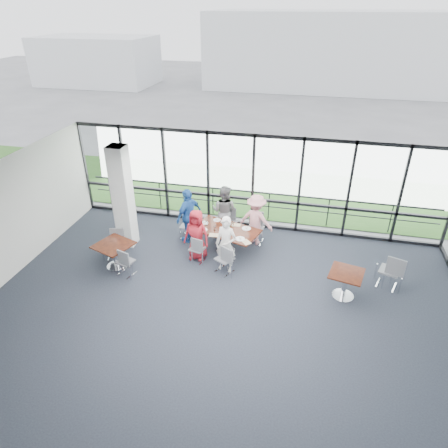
% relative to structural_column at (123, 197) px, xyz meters
% --- Properties ---
extents(floor, '(12.00, 10.00, 0.02)m').
position_rel_structural_column_xyz_m(floor, '(3.60, -3.00, -1.61)').
color(floor, '#20232E').
rests_on(floor, ground).
extents(ceiling, '(12.00, 10.00, 0.04)m').
position_rel_structural_column_xyz_m(ceiling, '(3.60, -3.00, 1.60)').
color(ceiling, white).
rests_on(ceiling, ground).
extents(curtain_wall_back, '(12.00, 0.10, 3.20)m').
position_rel_structural_column_xyz_m(curtain_wall_back, '(3.60, 2.00, 0.00)').
color(curtain_wall_back, white).
rests_on(curtain_wall_back, ground).
extents(structural_column, '(0.50, 0.50, 3.20)m').
position_rel_structural_column_xyz_m(structural_column, '(0.00, 0.00, 0.00)').
color(structural_column, white).
rests_on(structural_column, ground).
extents(apron, '(80.00, 70.00, 0.02)m').
position_rel_structural_column_xyz_m(apron, '(3.60, 7.00, -1.62)').
color(apron, slate).
rests_on(apron, ground).
extents(grass_strip, '(80.00, 5.00, 0.01)m').
position_rel_structural_column_xyz_m(grass_strip, '(3.60, 5.00, -1.59)').
color(grass_strip, '#2A5E1E').
rests_on(grass_strip, ground).
extents(hangar_main, '(24.00, 10.00, 6.00)m').
position_rel_structural_column_xyz_m(hangar_main, '(7.60, 29.00, 1.40)').
color(hangar_main, silver).
rests_on(hangar_main, ground).
extents(hangar_aux, '(10.00, 6.00, 4.00)m').
position_rel_structural_column_xyz_m(hangar_aux, '(-14.40, 25.00, 0.40)').
color(hangar_aux, silver).
rests_on(hangar_aux, ground).
extents(guard_rail, '(12.00, 0.06, 0.06)m').
position_rel_structural_column_xyz_m(guard_rail, '(3.60, 2.60, -1.10)').
color(guard_rail, '#2D2D33').
rests_on(guard_rail, ground).
extents(main_table, '(2.14, 1.57, 0.75)m').
position_rel_structural_column_xyz_m(main_table, '(3.11, 0.27, -0.98)').
color(main_table, black).
rests_on(main_table, ground).
extents(side_table_left, '(1.20, 1.20, 0.75)m').
position_rel_structural_column_xyz_m(side_table_left, '(0.20, -1.27, -0.95)').
color(side_table_left, black).
rests_on(side_table_left, ground).
extents(side_table_right, '(0.97, 0.97, 0.75)m').
position_rel_structural_column_xyz_m(side_table_right, '(6.55, -1.16, -0.98)').
color(side_table_right, black).
rests_on(side_table_right, ground).
extents(diner_near_left, '(0.82, 0.59, 1.57)m').
position_rel_structural_column_xyz_m(diner_near_left, '(2.35, -0.28, -0.82)').
color(diner_near_left, '#A91C28').
rests_on(diner_near_left, ground).
extents(diner_near_right, '(0.69, 0.56, 1.67)m').
position_rel_structural_column_xyz_m(diner_near_right, '(3.32, -0.68, -0.76)').
color(diner_near_right, silver).
rests_on(diner_near_right, ground).
extents(diner_far_left, '(0.92, 0.66, 1.72)m').
position_rel_structural_column_xyz_m(diner_far_left, '(2.83, 1.22, -0.74)').
color(diner_far_left, slate).
rests_on(diner_far_left, ground).
extents(diner_far_right, '(1.17, 0.78, 1.66)m').
position_rel_structural_column_xyz_m(diner_far_right, '(3.90, 0.93, -0.77)').
color(diner_far_right, pink).
rests_on(diner_far_right, ground).
extents(diner_end, '(0.96, 1.19, 1.79)m').
position_rel_structural_column_xyz_m(diner_end, '(1.83, 0.62, -0.71)').
color(diner_end, '#2257A7').
rests_on(diner_end, ground).
extents(chair_main_nl, '(0.49, 0.49, 0.83)m').
position_rel_structural_column_xyz_m(chair_main_nl, '(2.41, -0.44, -1.19)').
color(chair_main_nl, slate).
rests_on(chair_main_nl, ground).
extents(chair_main_nr, '(0.59, 0.59, 0.89)m').
position_rel_structural_column_xyz_m(chair_main_nr, '(3.31, -0.81, -1.16)').
color(chair_main_nr, slate).
rests_on(chair_main_nr, ground).
extents(chair_main_fl, '(0.48, 0.48, 0.87)m').
position_rel_structural_column_xyz_m(chair_main_fl, '(2.99, 1.26, -1.16)').
color(chair_main_fl, slate).
rests_on(chair_main_fl, ground).
extents(chair_main_fr, '(0.52, 0.52, 0.97)m').
position_rel_structural_column_xyz_m(chair_main_fr, '(3.89, 0.97, -1.12)').
color(chair_main_fr, slate).
rests_on(chair_main_fr, ground).
extents(chair_main_end, '(0.42, 0.42, 0.82)m').
position_rel_structural_column_xyz_m(chair_main_end, '(1.70, 0.78, -1.19)').
color(chair_main_end, slate).
rests_on(chair_main_end, ground).
extents(chair_spare_la, '(0.52, 0.52, 0.85)m').
position_rel_structural_column_xyz_m(chair_spare_la, '(0.65, -1.54, -1.18)').
color(chair_spare_la, slate).
rests_on(chair_spare_la, ground).
extents(chair_spare_lb, '(0.54, 0.54, 0.87)m').
position_rel_structural_column_xyz_m(chair_spare_lb, '(-0.07, -0.83, -1.16)').
color(chair_spare_lb, slate).
rests_on(chair_spare_lb, ground).
extents(chair_spare_r, '(0.62, 0.62, 1.00)m').
position_rel_structural_column_xyz_m(chair_spare_r, '(7.70, -0.45, -1.10)').
color(chair_spare_r, slate).
rests_on(chair_spare_r, ground).
extents(plate_nl, '(0.27, 0.27, 0.01)m').
position_rel_structural_column_xyz_m(plate_nl, '(2.44, 0.09, -0.84)').
color(plate_nl, white).
rests_on(plate_nl, main_table).
extents(plate_nr, '(0.28, 0.28, 0.01)m').
position_rel_structural_column_xyz_m(plate_nr, '(3.62, -0.18, -0.84)').
color(plate_nr, white).
rests_on(plate_nr, main_table).
extents(plate_fl, '(0.24, 0.24, 0.01)m').
position_rel_structural_column_xyz_m(plate_fl, '(2.70, 0.77, -0.84)').
color(plate_fl, white).
rests_on(plate_fl, main_table).
extents(plate_fr, '(0.28, 0.28, 0.01)m').
position_rel_structural_column_xyz_m(plate_fr, '(3.69, 0.45, -0.84)').
color(plate_fr, white).
rests_on(plate_fr, main_table).
extents(plate_end, '(0.25, 0.25, 0.01)m').
position_rel_structural_column_xyz_m(plate_end, '(2.36, 0.50, -0.84)').
color(plate_end, white).
rests_on(plate_end, main_table).
extents(tumbler_a, '(0.07, 0.07, 0.13)m').
position_rel_structural_column_xyz_m(tumbler_a, '(2.79, 0.13, -0.78)').
color(tumbler_a, white).
rests_on(tumbler_a, main_table).
extents(tumbler_b, '(0.06, 0.06, 0.13)m').
position_rel_structural_column_xyz_m(tumbler_b, '(3.30, 0.05, -0.79)').
color(tumbler_b, white).
rests_on(tumbler_b, main_table).
extents(tumbler_c, '(0.06, 0.06, 0.13)m').
position_rel_structural_column_xyz_m(tumbler_c, '(3.26, 0.49, -0.79)').
color(tumbler_c, white).
rests_on(tumbler_c, main_table).
extents(tumbler_d, '(0.07, 0.07, 0.13)m').
position_rel_structural_column_xyz_m(tumbler_d, '(2.47, 0.38, -0.78)').
color(tumbler_d, white).
rests_on(tumbler_d, main_table).
extents(menu_a, '(0.33, 0.25, 0.00)m').
position_rel_structural_column_xyz_m(menu_a, '(2.83, -0.13, -0.85)').
color(menu_a, beige).
rests_on(menu_a, main_table).
extents(menu_b, '(0.34, 0.34, 0.00)m').
position_rel_structural_column_xyz_m(menu_b, '(3.82, -0.30, -0.85)').
color(menu_b, beige).
rests_on(menu_b, main_table).
extents(menu_c, '(0.28, 0.21, 0.00)m').
position_rel_structural_column_xyz_m(menu_c, '(3.34, 0.60, -0.85)').
color(menu_c, beige).
rests_on(menu_c, main_table).
extents(condiment_caddy, '(0.10, 0.07, 0.04)m').
position_rel_structural_column_xyz_m(condiment_caddy, '(3.15, 0.26, -0.83)').
color(condiment_caddy, black).
rests_on(condiment_caddy, main_table).
extents(ketchup_bottle, '(0.06, 0.06, 0.18)m').
position_rel_structural_column_xyz_m(ketchup_bottle, '(3.15, 0.26, -0.76)').
color(ketchup_bottle, maroon).
rests_on(ketchup_bottle, main_table).
extents(green_bottle, '(0.05, 0.05, 0.20)m').
position_rel_structural_column_xyz_m(green_bottle, '(3.19, 0.32, -0.75)').
color(green_bottle, '#287E3F').
rests_on(green_bottle, main_table).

